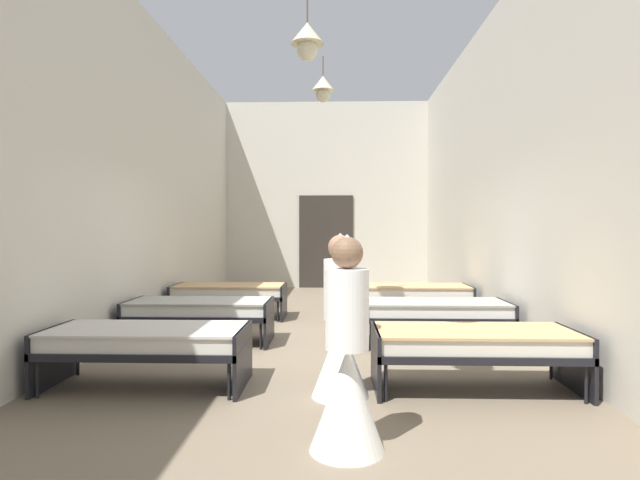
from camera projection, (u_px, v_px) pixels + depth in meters
ground_plane at (317, 347)px, 6.75m from camera, size 5.83×13.59×0.10m
room_shell at (320, 171)px, 7.90m from camera, size 5.63×13.19×4.83m
bed_left_row_0 at (147, 341)px, 4.89m from camera, size 1.90×0.84×0.57m
bed_right_row_0 at (474, 344)px, 4.79m from camera, size 1.90×0.84×0.57m
bed_left_row_1 at (200, 310)px, 6.79m from camera, size 1.90×0.84×0.57m
bed_right_row_1 at (435, 311)px, 6.69m from camera, size 1.90×0.84×0.57m
bed_left_row_2 at (230, 292)px, 8.69m from camera, size 1.90×0.84×0.57m
bed_right_row_2 at (413, 293)px, 8.59m from camera, size 1.90×0.84×0.57m
nurse_near_aisle at (347, 374)px, 3.47m from camera, size 0.52×0.52×1.49m
nurse_mid_aisle at (340, 339)px, 4.60m from camera, size 0.52×0.52×1.49m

